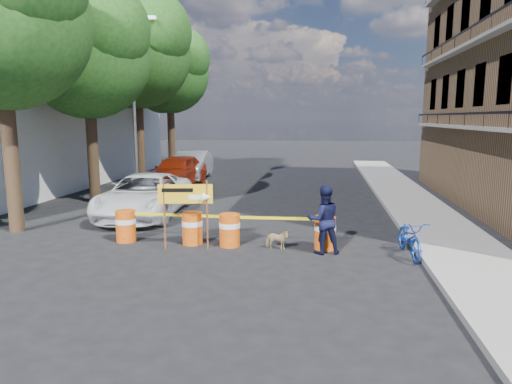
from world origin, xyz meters
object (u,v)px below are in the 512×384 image
(dog, at_px, (277,240))
(sedan_red, at_px, (177,171))
(barrel_mid_right, at_px, (230,229))
(detour_sign, at_px, (193,199))
(suv_white, at_px, (145,195))
(bicycle, at_px, (411,221))
(pedestrian, at_px, (324,220))
(barrel_mid_left, at_px, (192,228))
(barrel_far_right, at_px, (325,232))
(sedan_silver, at_px, (192,165))
(barrel_far_left, at_px, (126,225))

(dog, relative_size, sedan_red, 0.14)
(barrel_mid_right, xyz_separation_m, dog, (1.32, -0.15, -0.20))
(detour_sign, height_order, suv_white, detour_sign)
(suv_white, bearing_deg, detour_sign, -56.43)
(detour_sign, relative_size, bicycle, 1.02)
(pedestrian, relative_size, suv_white, 0.33)
(dog, xyz_separation_m, suv_white, (-5.13, 3.60, 0.47))
(suv_white, bearing_deg, barrel_mid_left, -54.48)
(barrel_far_right, bearing_deg, bicycle, -8.40)
(pedestrian, xyz_separation_m, sedan_silver, (-7.42, 13.48, -0.08))
(bicycle, height_order, suv_white, bicycle)
(sedan_red, relative_size, sedan_silver, 0.97)
(barrel_mid_left, height_order, detour_sign, detour_sign)
(barrel_far_left, relative_size, barrel_mid_left, 1.00)
(barrel_mid_right, xyz_separation_m, sedan_silver, (-4.87, 13.18, 0.34))
(dog, bearing_deg, barrel_far_left, 95.14)
(barrel_far_right, height_order, suv_white, suv_white)
(barrel_far_left, bearing_deg, pedestrian, -3.66)
(pedestrian, relative_size, sedan_silver, 0.36)
(barrel_mid_right, bearing_deg, sedan_red, 114.87)
(barrel_far_right, distance_m, pedestrian, 0.58)
(barrel_far_right, distance_m, bicycle, 2.21)
(dog, distance_m, suv_white, 6.29)
(barrel_far_right, height_order, bicycle, bicycle)
(barrel_far_right, relative_size, sedan_silver, 0.18)
(barrel_mid_left, height_order, barrel_far_right, same)
(sedan_red, bearing_deg, pedestrian, -51.18)
(bicycle, bearing_deg, sedan_red, 126.06)
(sedan_silver, bearing_deg, sedan_red, -94.38)
(dog, height_order, sedan_silver, sedan_silver)
(barrel_mid_right, bearing_deg, suv_white, 137.92)
(barrel_far_right, height_order, dog, barrel_far_right)
(bicycle, height_order, dog, bicycle)
(sedan_red, bearing_deg, detour_sign, -65.70)
(barrel_far_right, xyz_separation_m, sedan_red, (-7.46, 10.43, 0.34))
(barrel_mid_left, height_order, sedan_red, sedan_red)
(pedestrian, bearing_deg, dog, -22.74)
(sedan_silver, bearing_deg, barrel_far_left, -86.40)
(sedan_red, bearing_deg, barrel_mid_left, -65.67)
(barrel_mid_left, bearing_deg, dog, -5.13)
(detour_sign, bearing_deg, barrel_mid_left, 99.51)
(bicycle, xyz_separation_m, sedan_red, (-9.60, 10.74, -0.11))
(barrel_far_right, bearing_deg, sedan_silver, 119.68)
(barrel_far_right, distance_m, detour_sign, 3.65)
(barrel_far_right, height_order, pedestrian, pedestrian)
(bicycle, distance_m, suv_white, 9.31)
(barrel_far_left, distance_m, barrel_mid_right, 3.03)
(barrel_far_left, relative_size, suv_white, 0.17)
(barrel_far_right, relative_size, detour_sign, 0.48)
(bicycle, bearing_deg, barrel_far_right, 165.87)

